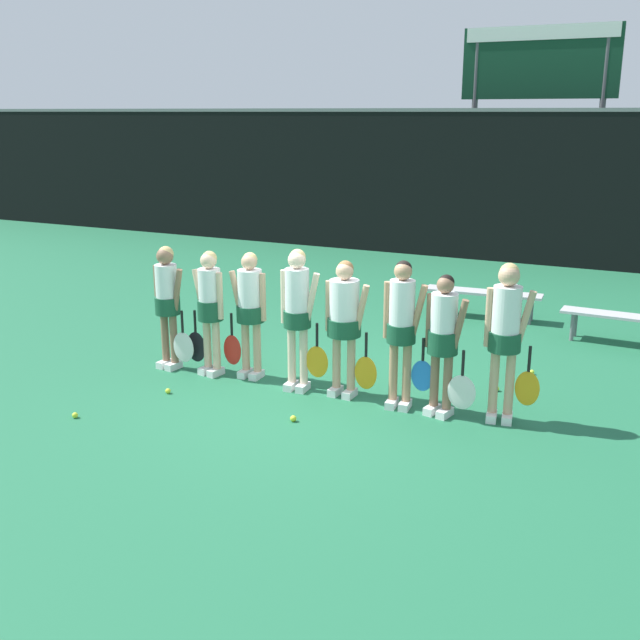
% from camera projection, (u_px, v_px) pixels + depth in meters
% --- Properties ---
extents(ground_plane, '(140.00, 140.00, 0.00)m').
position_uv_depth(ground_plane, '(321.00, 391.00, 9.16)').
color(ground_plane, '#216642').
extents(fence_windscreen, '(60.00, 0.08, 3.38)m').
position_uv_depth(fence_windscreen, '(500.00, 186.00, 16.69)').
color(fence_windscreen, black).
rests_on(fence_windscreen, ground_plane).
extents(scoreboard, '(3.56, 0.15, 5.20)m').
position_uv_depth(scoreboard, '(538.00, 80.00, 17.31)').
color(scoreboard, '#515156').
rests_on(scoreboard, ground_plane).
extents(bench_courtside, '(2.17, 0.44, 0.45)m').
position_uv_depth(bench_courtside, '(638.00, 320.00, 10.81)').
color(bench_courtside, '#B2B2B7').
rests_on(bench_courtside, ground_plane).
extents(bench_far, '(1.92, 0.49, 0.45)m').
position_uv_depth(bench_far, '(483.00, 295.00, 12.34)').
color(bench_far, '#B2B2B7').
rests_on(bench_far, ground_plane).
extents(player_0, '(0.63, 0.33, 1.64)m').
position_uv_depth(player_0, '(168.00, 298.00, 9.76)').
color(player_0, '#8C664C').
rests_on(player_0, ground_plane).
extents(player_1, '(0.62, 0.33, 1.62)m').
position_uv_depth(player_1, '(210.00, 304.00, 9.54)').
color(player_1, beige).
rests_on(player_1, ground_plane).
extents(player_2, '(0.63, 0.35, 1.63)m').
position_uv_depth(player_2, '(250.00, 306.00, 9.42)').
color(player_2, tan).
rests_on(player_2, ground_plane).
extents(player_3, '(0.63, 0.33, 1.75)m').
position_uv_depth(player_3, '(298.00, 309.00, 8.96)').
color(player_3, beige).
rests_on(player_3, ground_plane).
extents(player_4, '(0.68, 0.40, 1.65)m').
position_uv_depth(player_4, '(345.00, 317.00, 8.78)').
color(player_4, tan).
rests_on(player_4, ground_plane).
extents(player_5, '(0.61, 0.33, 1.73)m').
position_uv_depth(player_5, '(402.00, 324.00, 8.41)').
color(player_5, tan).
rests_on(player_5, ground_plane).
extents(player_6, '(0.63, 0.34, 1.61)m').
position_uv_depth(player_6, '(444.00, 336.00, 8.22)').
color(player_6, '#8C664C').
rests_on(player_6, ground_plane).
extents(player_7, '(0.62, 0.35, 1.77)m').
position_uv_depth(player_7, '(506.00, 329.00, 8.03)').
color(player_7, tan).
rests_on(player_7, ground_plane).
extents(tennis_ball_0, '(0.07, 0.07, 0.07)m').
position_uv_depth(tennis_ball_0, '(75.00, 415.00, 8.36)').
color(tennis_ball_0, '#CCE033').
rests_on(tennis_ball_0, ground_plane).
extents(tennis_ball_1, '(0.06, 0.06, 0.06)m').
position_uv_depth(tennis_ball_1, '(168.00, 391.00, 9.09)').
color(tennis_ball_1, '#CCE033').
rests_on(tennis_ball_1, ground_plane).
extents(tennis_ball_2, '(0.07, 0.07, 0.07)m').
position_uv_depth(tennis_ball_2, '(466.00, 394.00, 8.98)').
color(tennis_ball_2, '#CCE033').
rests_on(tennis_ball_2, ground_plane).
extents(tennis_ball_3, '(0.07, 0.07, 0.07)m').
position_uv_depth(tennis_ball_3, '(497.00, 389.00, 9.16)').
color(tennis_ball_3, '#CCE033').
rests_on(tennis_ball_3, ground_plane).
extents(tennis_ball_4, '(0.07, 0.07, 0.07)m').
position_uv_depth(tennis_ball_4, '(406.00, 380.00, 9.44)').
color(tennis_ball_4, '#CCE033').
rests_on(tennis_ball_4, ground_plane).
extents(tennis_ball_5, '(0.06, 0.06, 0.06)m').
position_uv_depth(tennis_ball_5, '(532.00, 372.00, 9.75)').
color(tennis_ball_5, '#CCE033').
rests_on(tennis_ball_5, ground_plane).
extents(tennis_ball_6, '(0.07, 0.07, 0.07)m').
position_uv_depth(tennis_ball_6, '(293.00, 418.00, 8.27)').
color(tennis_ball_6, '#CCE033').
rests_on(tennis_ball_6, ground_plane).
extents(tennis_ball_7, '(0.07, 0.07, 0.07)m').
position_uv_depth(tennis_ball_7, '(179.00, 336.00, 11.30)').
color(tennis_ball_7, '#CCE033').
rests_on(tennis_ball_7, ground_plane).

